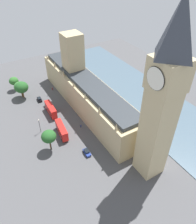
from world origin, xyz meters
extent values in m
plane|color=#4C4C4F|center=(0.00, 0.00, 0.00)|extent=(143.29, 143.29, 0.00)
cube|color=#475B6B|center=(-30.77, 0.00, 0.12)|extent=(33.73, 128.96, 0.25)
cube|color=tan|center=(-2.00, 0.00, 6.86)|extent=(13.80, 73.29, 13.72)
cube|color=tan|center=(-2.00, -13.19, 16.11)|extent=(8.48, 8.48, 32.21)
cube|color=#2D3338|center=(-2.00, 0.00, 14.52)|extent=(10.49, 70.36, 1.60)
cone|color=tan|center=(4.50, -32.98, 14.97)|extent=(1.20, 1.20, 2.50)
cone|color=tan|center=(4.50, -21.99, 15.20)|extent=(1.20, 1.20, 2.96)
cone|color=tan|center=(4.50, -10.99, 15.30)|extent=(1.20, 1.20, 3.16)
cone|color=tan|center=(4.50, 0.00, 14.73)|extent=(1.20, 1.20, 2.03)
cone|color=tan|center=(4.50, 10.99, 14.99)|extent=(1.20, 1.20, 2.54)
cone|color=tan|center=(4.50, 21.99, 15.28)|extent=(1.20, 1.20, 3.12)
cone|color=tan|center=(4.50, 32.98, 15.28)|extent=(1.20, 1.20, 3.12)
cube|color=tan|center=(-2.96, 43.35, 16.58)|extent=(7.79, 7.79, 33.16)
cube|color=tan|center=(-2.96, 43.35, 37.74)|extent=(8.57, 8.57, 9.17)
cylinder|color=silver|center=(1.48, 43.35, 37.74)|extent=(0.25, 5.92, 5.92)
torus|color=black|center=(1.48, 43.35, 37.74)|extent=(0.24, 6.16, 6.16)
cylinder|color=silver|center=(-2.96, 38.91, 37.74)|extent=(5.92, 0.25, 5.92)
torus|color=black|center=(-2.96, 38.91, 37.74)|extent=(6.16, 0.24, 6.16)
pyramid|color=#383D47|center=(-2.96, 43.35, 49.76)|extent=(8.57, 8.57, 14.86)
cube|color=black|center=(16.45, -17.31, 0.72)|extent=(2.09, 4.32, 0.75)
cube|color=black|center=(16.47, -17.10, 1.42)|extent=(1.67, 2.45, 0.65)
cylinder|color=black|center=(17.18, -18.71, 0.34)|extent=(0.30, 0.70, 0.68)
cylinder|color=black|center=(15.54, -18.60, 0.34)|extent=(0.30, 0.70, 0.68)
cylinder|color=black|center=(17.36, -16.03, 0.34)|extent=(0.30, 0.70, 0.68)
cylinder|color=black|center=(15.73, -15.92, 0.34)|extent=(0.30, 0.70, 0.68)
cube|color=red|center=(15.20, -3.92, 2.65)|extent=(2.87, 10.58, 4.20)
cube|color=black|center=(15.20, -3.92, 2.73)|extent=(2.91, 10.18, 0.70)
cylinder|color=black|center=(16.22, -7.64, 0.55)|extent=(0.39, 1.11, 1.10)
cylinder|color=black|center=(13.92, -7.56, 0.55)|extent=(0.39, 1.11, 1.10)
cylinder|color=black|center=(16.48, -0.29, 0.55)|extent=(0.39, 1.11, 1.10)
cylinder|color=black|center=(14.18, -0.21, 0.55)|extent=(0.39, 1.11, 1.10)
cube|color=red|center=(16.46, 11.66, 2.65)|extent=(3.62, 10.71, 4.20)
cube|color=black|center=(16.46, 11.66, 2.73)|extent=(3.63, 10.32, 0.70)
cylinder|color=black|center=(17.20, 7.89, 0.55)|extent=(0.47, 1.13, 1.10)
cylinder|color=black|center=(14.92, 8.14, 0.55)|extent=(0.47, 1.13, 1.10)
cylinder|color=black|center=(18.00, 15.19, 0.55)|extent=(0.47, 1.13, 1.10)
cylinder|color=black|center=(15.71, 15.44, 0.55)|extent=(0.47, 1.13, 1.10)
cube|color=navy|center=(12.56, 26.34, 0.72)|extent=(2.05, 4.21, 0.75)
cube|color=black|center=(12.55, 26.13, 1.42)|extent=(1.66, 2.39, 0.65)
cylinder|color=black|center=(11.80, 27.70, 0.34)|extent=(0.29, 0.69, 0.68)
cylinder|color=black|center=(13.47, 27.61, 0.34)|extent=(0.29, 0.69, 0.68)
cylinder|color=black|center=(11.66, 25.06, 0.34)|extent=(0.29, 0.69, 0.68)
cylinder|color=black|center=(13.33, 24.98, 0.34)|extent=(0.29, 0.69, 0.68)
cylinder|color=navy|center=(7.53, 11.44, 0.67)|extent=(0.56, 0.56, 1.33)
sphere|color=#8C6647|center=(7.53, 11.44, 1.46)|extent=(0.26, 0.26, 0.26)
cube|color=#336B60|center=(7.80, 11.52, 0.73)|extent=(0.19, 0.32, 0.24)
cylinder|color=maroon|center=(7.05, -23.65, 0.68)|extent=(0.51, 0.51, 1.36)
sphere|color=beige|center=(7.05, -23.65, 1.49)|extent=(0.26, 0.26, 0.26)
cube|color=navy|center=(6.77, -23.69, 0.75)|extent=(0.14, 0.33, 0.24)
cylinder|color=brown|center=(22.97, -25.25, 1.84)|extent=(0.56, 0.56, 3.68)
ellipsoid|color=#387533|center=(22.97, -25.25, 6.02)|extent=(6.25, 6.25, 5.31)
cylinder|color=brown|center=(22.59, -23.98, 1.89)|extent=(0.56, 0.56, 3.78)
ellipsoid|color=#235623|center=(22.59, -23.98, 6.29)|extent=(6.69, 6.69, 5.68)
cylinder|color=brown|center=(24.23, -33.99, 1.81)|extent=(0.56, 0.56, 3.62)
ellipsoid|color=#2D6628|center=(24.23, -33.99, 5.46)|extent=(4.91, 4.91, 4.17)
cylinder|color=brown|center=(23.46, 17.01, 2.38)|extent=(0.56, 0.56, 4.76)
ellipsoid|color=#235623|center=(23.46, 17.01, 6.87)|extent=(5.62, 5.62, 4.78)
cylinder|color=black|center=(23.61, 5.43, 3.08)|extent=(0.18, 0.18, 6.17)
sphere|color=#F2EAC6|center=(23.61, 5.43, 6.45)|extent=(0.56, 0.56, 0.56)
cylinder|color=black|center=(23.30, 17.35, 3.02)|extent=(0.18, 0.18, 6.05)
sphere|color=#F2EAC6|center=(23.30, 17.35, 6.33)|extent=(0.56, 0.56, 0.56)
camera|label=1|loc=(37.33, 76.38, 64.00)|focal=34.90mm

